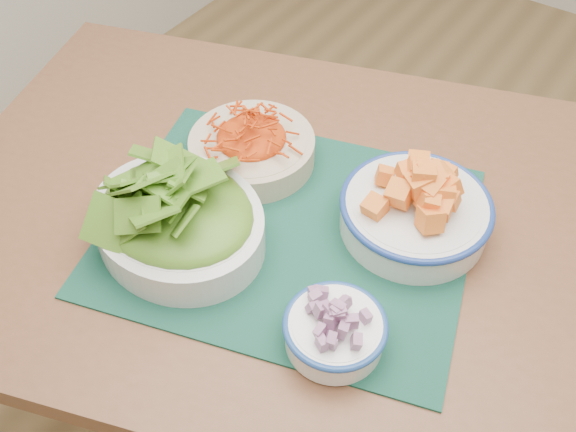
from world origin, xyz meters
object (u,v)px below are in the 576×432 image
object	(u,v)px
onion_bowl	(335,328)
lettuce_bowl	(177,214)
table	(309,251)
placemat	(288,230)
carrot_bowl	(252,143)
squash_bowl	(417,204)

from	to	relation	value
onion_bowl	lettuce_bowl	bearing A→B (deg)	175.59
table	onion_bowl	xyz separation A→B (m)	(0.15, -0.18, 0.14)
placemat	carrot_bowl	xyz separation A→B (m)	(-0.14, 0.09, 0.04)
table	carrot_bowl	distance (m)	0.20
onion_bowl	placemat	bearing A→B (deg)	141.63
carrot_bowl	lettuce_bowl	world-z (taller)	lettuce_bowl
table	placemat	size ratio (longest dim) A/B	2.60
table	squash_bowl	bearing A→B (deg)	3.01
carrot_bowl	lettuce_bowl	xyz separation A→B (m)	(0.01, -0.20, 0.02)
placemat	lettuce_bowl	size ratio (longest dim) A/B	1.76
squash_bowl	onion_bowl	world-z (taller)	squash_bowl
carrot_bowl	squash_bowl	world-z (taller)	squash_bowl
placemat	onion_bowl	xyz separation A→B (m)	(0.16, -0.13, 0.04)
lettuce_bowl	placemat	bearing A→B (deg)	50.31
placemat	squash_bowl	size ratio (longest dim) A/B	2.35
carrot_bowl	squash_bowl	distance (m)	0.29
table	placemat	distance (m)	0.11
table	onion_bowl	bearing A→B (deg)	-67.83
carrot_bowl	onion_bowl	bearing A→B (deg)	-36.55
carrot_bowl	onion_bowl	size ratio (longest dim) A/B	1.48
carrot_bowl	squash_bowl	bearing A→B (deg)	3.50
lettuce_bowl	onion_bowl	world-z (taller)	lettuce_bowl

